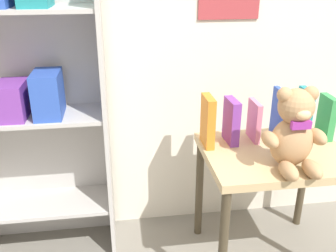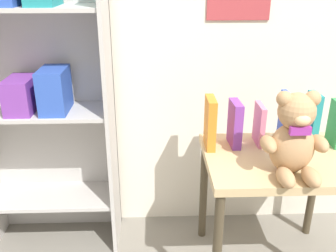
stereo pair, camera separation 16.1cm
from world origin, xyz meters
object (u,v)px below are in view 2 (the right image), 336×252
Objects in this scene: book_standing_purple at (235,124)px; book_standing_teal at (312,120)px; book_standing_blue at (286,119)px; bookshelf_side at (41,88)px; teddy_bear at (294,138)px; book_standing_pink at (259,124)px; book_standing_orange at (210,123)px; display_table at (276,174)px.

book_standing_teal is (0.35, -0.01, 0.02)m from book_standing_purple.
bookshelf_side is at bearing 171.79° from book_standing_blue.
teddy_bear is 1.36× the size of book_standing_teal.
teddy_bear is 1.79× the size of book_standing_pink.
teddy_bear is 0.31m from book_standing_teal.
book_standing_blue is 0.98× the size of book_standing_teal.
book_standing_blue is at bearing -6.86° from bookshelf_side.
book_standing_teal is at bearing 55.43° from teddy_bear.
teddy_bear is 1.62× the size of book_standing_purple.
book_standing_purple is 0.85× the size of book_standing_blue.
book_standing_orange is 0.24m from book_standing_pink.
bookshelf_side is 4.31× the size of teddy_bear.
teddy_bear is at bearing -90.46° from display_table.
book_standing_teal reaches higher than display_table.
book_standing_pink is at bearing 101.44° from teddy_bear.
book_standing_pink is 0.24m from book_standing_teal.
teddy_bear is 1.39× the size of book_standing_blue.
display_table is 2.62× the size of book_standing_blue.
teddy_bear reaches higher than display_table.
teddy_bear is at bearing -20.85° from bookshelf_side.
book_standing_pink is (0.23, 0.03, -0.02)m from book_standing_orange.
book_standing_purple is 0.84× the size of book_standing_teal.
book_standing_purple is 0.12m from book_standing_pink.
book_standing_pink is (1.01, -0.13, -0.15)m from bookshelf_side.
book_standing_orange is (-0.29, 0.11, 0.20)m from display_table.
book_standing_purple is at bearing -172.20° from book_standing_pink.
display_table is 1.89× the size of teddy_bear.
book_standing_teal is at bearing -5.51° from book_standing_pink.
book_standing_pink is at bearing -7.06° from bookshelf_side.
bookshelf_side is 1.15m from teddy_bear.
book_standing_orange is 0.93× the size of book_standing_teal.
book_standing_orange is at bearing 158.84° from display_table.
teddy_bear is at bearing -41.28° from book_standing_orange.
display_table is at bearing -115.40° from book_standing_blue.
display_table is 0.25m from book_standing_blue.
bookshelf_side reaches higher than book_standing_blue.
book_standing_purple is at bearing 7.04° from book_standing_orange.
book_standing_teal is at bearing -4.40° from book_standing_purple.
teddy_bear is 1.45× the size of book_standing_orange.
book_standing_purple is (-0.17, 0.27, -0.05)m from teddy_bear.
display_table is at bearing -38.27° from book_standing_purple.
book_standing_purple is 0.35m from book_standing_teal.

